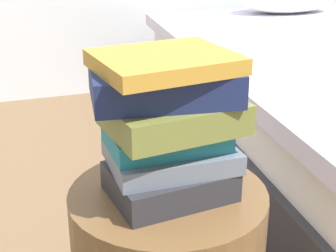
{
  "coord_description": "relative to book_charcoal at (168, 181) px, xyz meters",
  "views": [
    {
      "loc": [
        -0.3,
        -0.88,
        0.96
      ],
      "look_at": [
        0.0,
        0.0,
        0.57
      ],
      "focal_mm": 54.86,
      "sensor_mm": 36.0,
      "label": 1
    }
  ],
  "objects": [
    {
      "name": "book_olive",
      "position": [
        0.01,
        0.0,
        0.14
      ],
      "size": [
        0.28,
        0.22,
        0.06
      ],
      "primitive_type": "cube",
      "rotation": [
        0.0,
        0.0,
        0.13
      ],
      "color": "olive",
      "rests_on": "book_teal"
    },
    {
      "name": "book_ochre",
      "position": [
        -0.01,
        0.0,
        0.25
      ],
      "size": [
        0.27,
        0.24,
        0.03
      ],
      "primitive_type": "cube",
      "rotation": [
        0.0,
        0.0,
        0.13
      ],
      "color": "#B7842D",
      "rests_on": "book_navy"
    },
    {
      "name": "book_charcoal",
      "position": [
        0.0,
        0.0,
        0.0
      ],
      "size": [
        0.25,
        0.2,
        0.06
      ],
      "primitive_type": "cube",
      "rotation": [
        0.0,
        0.0,
        0.12
      ],
      "color": "#28282D",
      "rests_on": "side_table"
    },
    {
      "name": "book_teal",
      "position": [
        -0.0,
        0.02,
        0.09
      ],
      "size": [
        0.23,
        0.16,
        0.04
      ],
      "primitive_type": "cube",
      "rotation": [
        0.0,
        0.0,
        0.01
      ],
      "color": "#1E727F",
      "rests_on": "book_slate"
    },
    {
      "name": "book_navy",
      "position": [
        -0.0,
        0.02,
        0.2
      ],
      "size": [
        0.3,
        0.23,
        0.06
      ],
      "primitive_type": "cube",
      "rotation": [
        0.0,
        0.0,
        -0.13
      ],
      "color": "#19234C",
      "rests_on": "book_olive"
    },
    {
      "name": "book_slate",
      "position": [
        0.01,
        0.02,
        0.05
      ],
      "size": [
        0.25,
        0.19,
        0.04
      ],
      "primitive_type": "cube",
      "rotation": [
        0.0,
        0.0,
        -0.01
      ],
      "color": "slate",
      "rests_on": "book_charcoal"
    }
  ]
}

